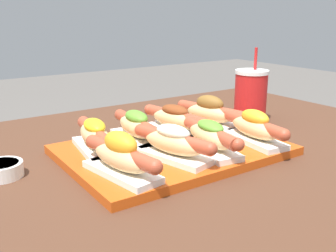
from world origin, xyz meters
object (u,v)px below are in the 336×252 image
Objects in this scene: hot_dog_7 at (210,112)px; drink_cup at (251,96)px; hot_dog_4 at (95,136)px; hot_dog_2 at (212,136)px; hot_dog_0 at (121,156)px; hot_dog_5 at (137,127)px; serving_tray at (173,150)px; hot_dog_6 at (175,119)px; hot_dog_1 at (173,143)px; sauce_bowl at (2,169)px; hot_dog_3 at (254,127)px.

hot_dog_7 is 0.98× the size of drink_cup.
hot_dog_2 is at bearing -33.57° from hot_dog_4.
hot_dog_0 is 0.21m from hot_dog_2.
serving_tray is at bearing -57.12° from hot_dog_5.
hot_dog_2 is 0.99× the size of drink_cup.
hot_dog_2 is at bearing -149.14° from drink_cup.
hot_dog_2 is at bearing -94.57° from hot_dog_6.
serving_tray is 2.30× the size of hot_dog_1.
hot_dog_7 is 0.50m from sauce_bowl.
hot_dog_2 is 0.19m from hot_dog_7.
hot_dog_0 is 0.23m from sauce_bowl.
hot_dog_7 is (0.16, 0.08, 0.04)m from serving_tray.
serving_tray is 5.90× the size of sauce_bowl.
hot_dog_0 is 0.19m from hot_dog_5.
hot_dog_7 is at bearing 0.77° from hot_dog_5.
hot_dog_4 is 0.49m from drink_cup.
drink_cup reaches higher than hot_dog_3.
hot_dog_3 reaches higher than sauce_bowl.
hot_dog_5 is 0.11m from hot_dog_6.
hot_dog_2 is 1.00× the size of hot_dog_3.
hot_dog_0 is 0.12m from hot_dog_1.
hot_dog_4 and hot_dog_5 have the same top height.
hot_dog_0 is 0.99× the size of hot_dog_3.
serving_tray is at bearing 25.02° from hot_dog_0.
hot_dog_6 is 0.11m from hot_dog_7.
hot_dog_5 is 0.29m from sauce_bowl.
serving_tray is 2.26× the size of hot_dog_4.
hot_dog_5 is 2.63× the size of sauce_bowl.
drink_cup is at bearing 30.86° from hot_dog_2.
hot_dog_4 is at bearing -175.72° from hot_dog_6.
hot_dog_5 is (-0.00, 0.14, 0.00)m from hot_dog_1.
hot_dog_1 is at bearing -146.39° from hot_dog_7.
hot_dog_6 is at bearing 123.09° from hot_dog_3.
hot_dog_7 reaches higher than hot_dog_1.
hot_dog_4 reaches higher than hot_dog_2.
hot_dog_5 is (0.12, 0.15, -0.00)m from hot_dog_0.
serving_tray is at bearing -22.37° from hot_dog_4.
hot_dog_5 is at bearing -177.53° from hot_dog_6.
sauce_bowl is (-0.29, 0.14, -0.04)m from hot_dog_1.
hot_dog_0 is at bearing -145.32° from hot_dog_6.
hot_dog_5 is at bearing 91.23° from hot_dog_1.
hot_dog_3 is 0.34m from hot_dog_4.
hot_dog_0 reaches higher than serving_tray.
serving_tray is 0.11m from hot_dog_6.
hot_dog_7 is (0.11, -0.00, 0.00)m from hot_dog_6.
hot_dog_3 is 0.26m from hot_dog_5.
hot_dog_1 is at bearing 175.53° from hot_dog_3.
hot_dog_7 reaches higher than hot_dog_3.
hot_dog_7 is at bearing 24.93° from serving_tray.
hot_dog_7 is at bearing 24.98° from hot_dog_0.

